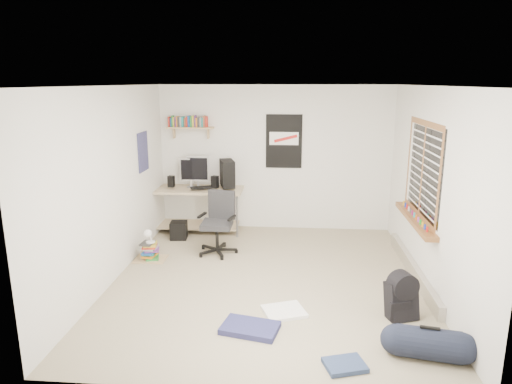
# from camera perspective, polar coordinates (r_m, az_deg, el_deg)

# --- Properties ---
(floor) EXTENTS (4.00, 4.50, 0.01)m
(floor) POSITION_cam_1_polar(r_m,az_deg,el_deg) (6.14, 1.37, -10.96)
(floor) COLOR gray
(floor) RESTS_ON ground
(ceiling) EXTENTS (4.00, 4.50, 0.01)m
(ceiling) POSITION_cam_1_polar(r_m,az_deg,el_deg) (5.58, 1.52, 13.19)
(ceiling) COLOR white
(ceiling) RESTS_ON ground
(back_wall) EXTENTS (4.00, 0.01, 2.50)m
(back_wall) POSITION_cam_1_polar(r_m,az_deg,el_deg) (7.94, 2.40, 4.22)
(back_wall) COLOR silver
(back_wall) RESTS_ON ground
(left_wall) EXTENTS (0.01, 4.50, 2.50)m
(left_wall) POSITION_cam_1_polar(r_m,az_deg,el_deg) (6.17, -17.49, 0.86)
(left_wall) COLOR silver
(left_wall) RESTS_ON ground
(right_wall) EXTENTS (0.01, 4.50, 2.50)m
(right_wall) POSITION_cam_1_polar(r_m,az_deg,el_deg) (5.96, 21.06, 0.13)
(right_wall) COLOR silver
(right_wall) RESTS_ON ground
(desk) EXTENTS (1.81, 0.94, 0.80)m
(desk) POSITION_cam_1_polar(r_m,az_deg,el_deg) (8.05, -7.86, -2.22)
(desk) COLOR #C5B889
(desk) RESTS_ON floor
(monitor_left) EXTENTS (0.37, 0.13, 0.39)m
(monitor_left) POSITION_cam_1_polar(r_m,az_deg,el_deg) (7.92, -8.13, 2.19)
(monitor_left) COLOR #A2A1A6
(monitor_left) RESTS_ON desk
(monitor_right) EXTENTS (0.39, 0.11, 0.43)m
(monitor_right) POSITION_cam_1_polar(r_m,az_deg,el_deg) (7.89, -7.29, 2.31)
(monitor_right) COLOR #A1A2A6
(monitor_right) RESTS_ON desk
(pc_tower) EXTENTS (0.32, 0.47, 0.45)m
(pc_tower) POSITION_cam_1_polar(r_m,az_deg,el_deg) (7.80, -3.61, 2.35)
(pc_tower) COLOR black
(pc_tower) RESTS_ON desk
(keyboard) EXTENTS (0.45, 0.30, 0.02)m
(keyboard) POSITION_cam_1_polar(r_m,az_deg,el_deg) (7.76, -6.60, 0.58)
(keyboard) COLOR black
(keyboard) RESTS_ON desk
(speaker_left) EXTENTS (0.11, 0.11, 0.19)m
(speaker_left) POSITION_cam_1_polar(r_m,az_deg,el_deg) (7.89, -10.56, 1.30)
(speaker_left) COLOR black
(speaker_left) RESTS_ON desk
(speaker_right) EXTENTS (0.13, 0.13, 0.20)m
(speaker_right) POSITION_cam_1_polar(r_m,az_deg,el_deg) (7.74, -5.16, 1.27)
(speaker_right) COLOR black
(speaker_right) RESTS_ON desk
(office_chair) EXTENTS (0.74, 0.74, 0.95)m
(office_chair) POSITION_cam_1_polar(r_m,az_deg,el_deg) (6.89, -4.92, -3.79)
(office_chair) COLOR #262629
(office_chair) RESTS_ON floor
(wall_shelf) EXTENTS (0.80, 0.22, 0.24)m
(wall_shelf) POSITION_cam_1_polar(r_m,az_deg,el_deg) (7.95, -8.21, 7.97)
(wall_shelf) COLOR tan
(wall_shelf) RESTS_ON back_wall
(poster_back_wall) EXTENTS (0.62, 0.03, 0.92)m
(poster_back_wall) POSITION_cam_1_polar(r_m,az_deg,el_deg) (7.86, 3.51, 6.33)
(poster_back_wall) COLOR black
(poster_back_wall) RESTS_ON back_wall
(poster_left_wall) EXTENTS (0.02, 0.42, 0.60)m
(poster_left_wall) POSITION_cam_1_polar(r_m,az_deg,el_deg) (7.23, -13.94, 4.91)
(poster_left_wall) COLOR navy
(poster_left_wall) RESTS_ON left_wall
(window) EXTENTS (0.10, 1.50, 1.26)m
(window) POSITION_cam_1_polar(r_m,az_deg,el_deg) (6.19, 19.97, 2.59)
(window) COLOR brown
(window) RESTS_ON right_wall
(baseboard_heater) EXTENTS (0.08, 2.50, 0.18)m
(baseboard_heater) POSITION_cam_1_polar(r_m,az_deg,el_deg) (6.57, 19.05, -9.12)
(baseboard_heater) COLOR #B7B2A8
(baseboard_heater) RESTS_ON floor
(backpack) EXTENTS (0.39, 0.35, 0.43)m
(backpack) POSITION_cam_1_polar(r_m,az_deg,el_deg) (5.41, 17.71, -12.81)
(backpack) COLOR black
(backpack) RESTS_ON floor
(duffel_bag) EXTENTS (0.35, 0.35, 0.59)m
(duffel_bag) POSITION_cam_1_polar(r_m,az_deg,el_deg) (4.81, 20.74, -17.42)
(duffel_bag) COLOR black
(duffel_bag) RESTS_ON floor
(tshirt) EXTENTS (0.55, 0.51, 0.04)m
(tshirt) POSITION_cam_1_polar(r_m,az_deg,el_deg) (5.34, 3.52, -14.67)
(tshirt) COLOR silver
(tshirt) RESTS_ON floor
(jeans_a) EXTENTS (0.65, 0.49, 0.06)m
(jeans_a) POSITION_cam_1_polar(r_m,az_deg,el_deg) (5.00, -0.75, -16.64)
(jeans_a) COLOR navy
(jeans_a) RESTS_ON floor
(jeans_b) EXTENTS (0.43, 0.37, 0.05)m
(jeans_b) POSITION_cam_1_polar(r_m,az_deg,el_deg) (4.54, 11.04, -20.45)
(jeans_b) COLOR navy
(jeans_b) RESTS_ON floor
(book_stack) EXTENTS (0.57, 0.52, 0.31)m
(book_stack) POSITION_cam_1_polar(r_m,az_deg,el_deg) (6.91, -13.10, -7.05)
(book_stack) COLOR brown
(book_stack) RESTS_ON floor
(desk_lamp) EXTENTS (0.19, 0.25, 0.21)m
(desk_lamp) POSITION_cam_1_polar(r_m,az_deg,el_deg) (6.81, -13.09, -5.30)
(desk_lamp) COLOR white
(desk_lamp) RESTS_ON book_stack
(subwoofer) EXTENTS (0.29, 0.29, 0.30)m
(subwoofer) POSITION_cam_1_polar(r_m,az_deg,el_deg) (7.71, -9.63, -4.76)
(subwoofer) COLOR black
(subwoofer) RESTS_ON floor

